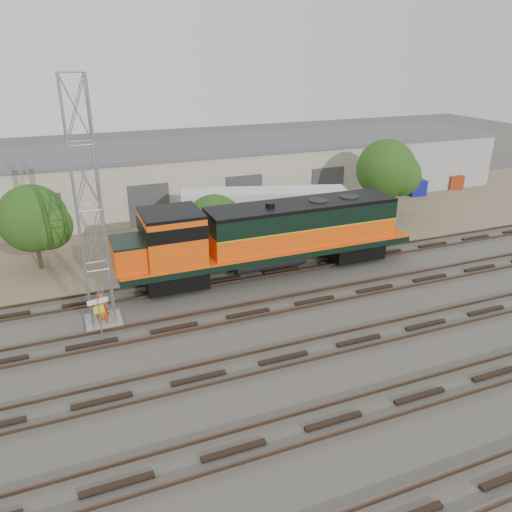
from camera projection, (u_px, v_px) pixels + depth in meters
name	position (u px, v px, depth m)	size (l,w,h in m)	color
ground	(328.00, 314.00, 26.70)	(140.00, 140.00, 0.00)	#47423A
dirt_strip	(234.00, 228.00, 39.55)	(80.00, 16.00, 0.02)	#726047
tracks	(359.00, 340.00, 24.10)	(80.00, 20.40, 0.28)	black
warehouse	(205.00, 174.00, 45.39)	(58.40, 10.40, 5.30)	#BEB29E
locomotive	(265.00, 236.00, 30.46)	(18.74, 3.29, 4.50)	black
signal_tower	(89.00, 213.00, 23.53)	(1.80, 1.80, 12.21)	gray
sign_post	(99.00, 312.00, 23.46)	(0.97, 0.21, 2.38)	gray
worker	(102.00, 310.00, 25.12)	(0.69, 0.45, 1.88)	#F75A0D
semi_trailer	(268.00, 208.00, 36.66)	(12.14, 5.75, 3.68)	silver
dumpster_blue	(416.00, 187.00, 48.28)	(1.60, 1.50, 1.50)	navy
dumpster_red	(453.00, 182.00, 50.59)	(1.50, 1.40, 1.40)	maroon
tree_west	(37.00, 220.00, 30.89)	(4.42, 4.21, 5.51)	#382619
tree_mid	(218.00, 225.00, 35.04)	(4.28, 4.07, 4.07)	#382619
tree_east	(389.00, 171.00, 40.68)	(5.03, 4.79, 6.47)	#382619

